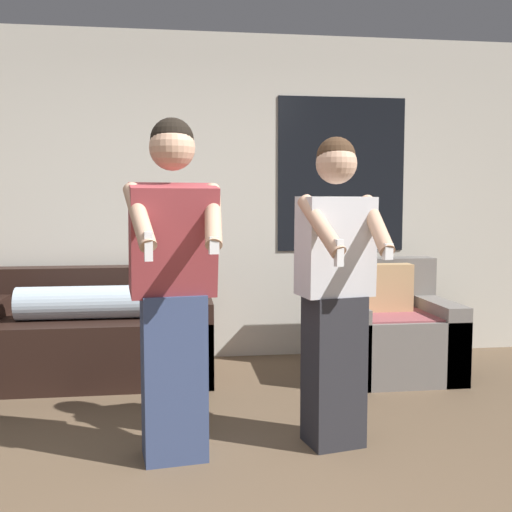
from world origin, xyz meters
name	(u,v)px	position (x,y,z in m)	size (l,w,h in m)	color
wall_back	(196,198)	(0.02, 2.75, 1.35)	(6.59, 0.07, 2.70)	beige
couch	(91,336)	(-0.79, 2.26, 0.31)	(1.79, 0.89, 0.80)	black
armchair	(388,333)	(1.45, 2.04, 0.32)	(0.91, 0.81, 0.87)	slate
person_left	(173,289)	(-0.16, 0.70, 0.88)	(0.48, 0.53, 1.72)	#384770
person_right	(335,289)	(0.69, 0.78, 0.85)	(0.46, 0.51, 1.65)	#28282D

